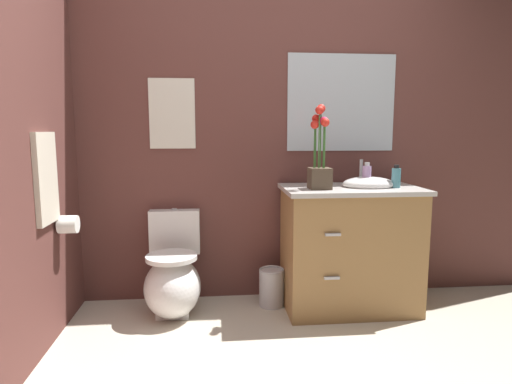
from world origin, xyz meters
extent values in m
cube|color=brown|center=(0.20, 1.46, 1.25)|extent=(4.29, 0.05, 2.50)
cube|color=brown|center=(-1.40, 0.43, 1.25)|extent=(0.05, 4.03, 2.50)
ellipsoid|color=white|center=(-0.71, 1.12, 0.20)|extent=(0.38, 0.48, 0.40)
cube|color=white|center=(-0.71, 1.17, 0.09)|extent=(0.22, 0.26, 0.18)
cube|color=white|center=(-0.71, 1.40, 0.52)|extent=(0.36, 0.13, 0.32)
cylinder|color=white|center=(-0.71, 1.10, 0.42)|extent=(0.34, 0.34, 0.03)
cylinder|color=#B7B7BC|center=(-0.71, 1.40, 0.68)|extent=(0.04, 0.04, 0.02)
cube|color=#9E7242|center=(0.52, 1.14, 0.42)|extent=(0.90, 0.52, 0.83)
cube|color=#BCB7B2|center=(0.52, 1.14, 0.85)|extent=(0.94, 0.56, 0.03)
ellipsoid|color=white|center=(0.64, 1.14, 0.88)|extent=(0.36, 0.26, 0.10)
cylinder|color=#B7B7BC|center=(0.64, 1.30, 0.95)|extent=(0.02, 0.02, 0.18)
cube|color=#B7B7BC|center=(0.32, 0.87, 0.60)|extent=(0.10, 0.02, 0.02)
cube|color=#B7B7BC|center=(0.32, 0.87, 0.32)|extent=(0.10, 0.02, 0.02)
cube|color=#4C3D2D|center=(0.28, 1.07, 0.93)|extent=(0.14, 0.14, 0.14)
cylinder|color=#386B2D|center=(0.30, 1.07, 1.16)|extent=(0.01, 0.01, 0.31)
sphere|color=#E01E51|center=(0.30, 1.07, 1.31)|extent=(0.06, 0.06, 0.06)
cylinder|color=#386B2D|center=(0.29, 1.09, 1.20)|extent=(0.01, 0.01, 0.39)
sphere|color=red|center=(0.29, 1.09, 1.39)|extent=(0.06, 0.06, 0.06)
cylinder|color=#386B2D|center=(0.26, 1.11, 1.16)|extent=(0.01, 0.01, 0.32)
sphere|color=red|center=(0.26, 1.11, 1.33)|extent=(0.06, 0.06, 0.06)
cylinder|color=#386B2D|center=(0.24, 1.08, 1.15)|extent=(0.01, 0.01, 0.28)
sphere|color=red|center=(0.24, 1.08, 1.29)|extent=(0.06, 0.06, 0.06)
cylinder|color=#386B2D|center=(0.27, 1.05, 1.19)|extent=(0.01, 0.01, 0.37)
sphere|color=red|center=(0.27, 1.05, 1.38)|extent=(0.06, 0.06, 0.06)
cylinder|color=#386B2D|center=(0.30, 1.05, 1.15)|extent=(0.01, 0.01, 0.30)
sphere|color=red|center=(0.30, 1.05, 1.30)|extent=(0.06, 0.06, 0.06)
cylinder|color=teal|center=(0.81, 1.08, 0.93)|extent=(0.06, 0.06, 0.13)
cylinder|color=black|center=(0.81, 1.08, 1.01)|extent=(0.03, 0.03, 0.02)
cylinder|color=#B28CBF|center=(0.63, 1.14, 0.94)|extent=(0.06, 0.06, 0.14)
cylinder|color=#B7B7BC|center=(0.63, 1.14, 1.02)|extent=(0.03, 0.03, 0.02)
cylinder|color=#B7B7BC|center=(-0.02, 1.22, 0.13)|extent=(0.18, 0.18, 0.26)
torus|color=#B7B7BC|center=(-0.02, 1.22, 0.27)|extent=(0.18, 0.18, 0.01)
cube|color=silver|center=(-0.71, 1.43, 1.37)|extent=(0.32, 0.01, 0.49)
cube|color=#B2BCC6|center=(0.52, 1.43, 1.45)|extent=(0.80, 0.01, 0.70)
cube|color=beige|center=(-1.36, 0.82, 0.98)|extent=(0.03, 0.28, 0.52)
cylinder|color=white|center=(-1.31, 0.97, 0.68)|extent=(0.11, 0.11, 0.11)
camera|label=1|loc=(-0.42, -1.73, 1.25)|focal=30.44mm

